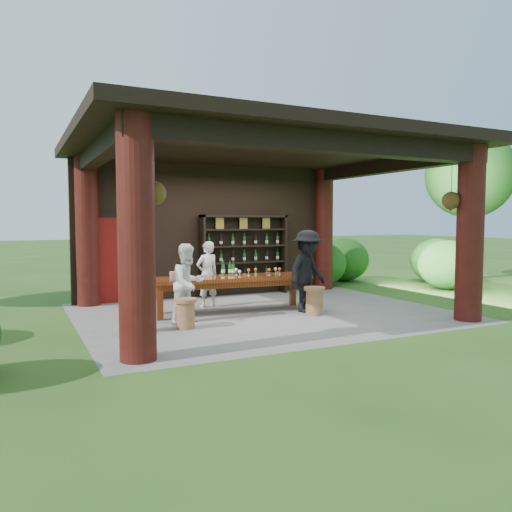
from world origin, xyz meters
name	(u,v)px	position (x,y,z in m)	size (l,w,h in m)	color
ground	(264,312)	(0.00, 0.00, 0.00)	(90.00, 90.00, 0.00)	#2D5119
pavilion	(255,210)	(-0.01, 0.43, 2.13)	(7.50, 6.00, 3.60)	slate
wine_shelf	(244,255)	(0.67, 2.45, 1.03)	(2.33, 0.35, 2.05)	black
tasting_table	(232,282)	(-0.59, 0.35, 0.63)	(3.40, 1.17, 0.75)	#591F0C
stool_near_left	(186,313)	(-1.95, -0.76, 0.28)	(0.40, 0.40, 0.53)	brown
stool_near_right	(314,300)	(0.79, -0.66, 0.30)	(0.43, 0.43, 0.57)	brown
stool_far_left	(135,318)	(-2.82, -0.71, 0.25)	(0.36, 0.36, 0.47)	brown
host	(207,274)	(-0.82, 1.17, 0.73)	(0.53, 0.35, 1.45)	silver
guest_woman	(188,283)	(-1.74, -0.30, 0.74)	(0.72, 0.56, 1.48)	white
guest_man	(307,271)	(0.84, -0.31, 0.85)	(1.10, 0.63, 1.71)	black
table_bottles	(229,267)	(-0.51, 0.67, 0.90)	(0.28, 0.15, 0.31)	#194C1E
table_glasses	(258,272)	(-0.01, 0.29, 0.82)	(1.05, 0.46, 0.15)	silver
napkin_basket	(177,275)	(-1.73, 0.43, 0.82)	(0.26, 0.18, 0.14)	#BF6672
shrubs	(344,274)	(2.78, 1.08, 0.56)	(15.29, 7.75, 1.36)	#194C14
trees	(362,164)	(3.47, 1.30, 3.37)	(19.62, 8.77, 4.80)	#3F2819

